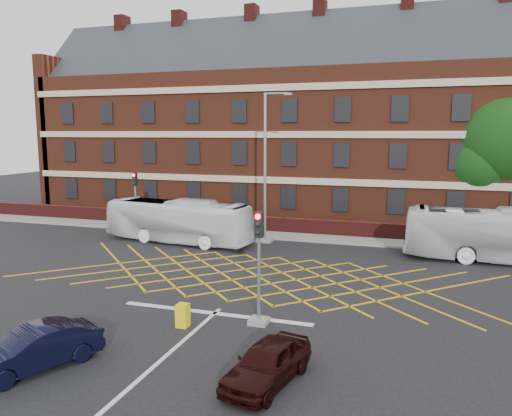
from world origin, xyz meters
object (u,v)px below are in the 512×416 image
(bus_left, at_px, (178,221))
(car_navy, at_px, (34,349))
(deciduous_tree, at_px, (499,146))
(traffic_light_near, at_px, (259,278))
(utility_cabinet, at_px, (183,315))
(street_lamp, at_px, (266,191))
(direction_signs, at_px, (134,209))
(bus_right, at_px, (506,236))
(car_maroon, at_px, (267,363))
(traffic_light_far, at_px, (136,207))

(bus_left, relative_size, car_navy, 2.55)
(car_navy, distance_m, deciduous_tree, 32.84)
(car_navy, xyz_separation_m, traffic_light_near, (5.34, 5.60, 1.11))
(bus_left, height_order, utility_cabinet, bus_left)
(deciduous_tree, height_order, street_lamp, deciduous_tree)
(traffic_light_near, distance_m, street_lamp, 14.44)
(bus_left, relative_size, direction_signs, 4.62)
(bus_right, distance_m, traffic_light_near, 16.42)
(traffic_light_near, relative_size, utility_cabinet, 4.92)
(deciduous_tree, xyz_separation_m, street_lamp, (-14.80, -8.64, -2.79))
(deciduous_tree, relative_size, utility_cabinet, 11.96)
(car_maroon, distance_m, street_lamp, 19.02)
(deciduous_tree, distance_m, traffic_light_near, 25.31)
(utility_cabinet, bearing_deg, street_lamp, 95.19)
(bus_right, relative_size, street_lamp, 1.12)
(deciduous_tree, xyz_separation_m, traffic_light_far, (-24.83, -8.20, -4.40))
(traffic_light_near, bearing_deg, utility_cabinet, -156.16)
(bus_left, relative_size, utility_cabinet, 11.69)
(bus_left, bearing_deg, utility_cabinet, -144.79)
(car_navy, distance_m, utility_cabinet, 5.24)
(bus_left, relative_size, traffic_light_near, 2.38)
(car_navy, bearing_deg, traffic_light_far, 137.80)
(street_lamp, bearing_deg, direction_signs, 171.31)
(street_lamp, relative_size, direction_signs, 4.38)
(car_maroon, distance_m, traffic_light_near, 4.63)
(deciduous_tree, xyz_separation_m, traffic_light_near, (-10.85, -22.44, -4.40))
(car_maroon, xyz_separation_m, traffic_light_near, (-1.60, 4.19, 1.15))
(traffic_light_far, bearing_deg, bus_left, -27.55)
(bus_right, height_order, car_navy, bus_right)
(bus_right, relative_size, direction_signs, 4.92)
(bus_right, xyz_separation_m, traffic_light_far, (-24.20, 1.38, 0.26))
(deciduous_tree, distance_m, direction_signs, 27.14)
(traffic_light_far, bearing_deg, direction_signs, 127.96)
(bus_right, relative_size, traffic_light_far, 2.53)
(car_navy, bearing_deg, car_maroon, 35.77)
(bus_right, bearing_deg, car_maroon, 152.82)
(car_maroon, height_order, utility_cabinet, car_maroon)
(traffic_light_far, height_order, utility_cabinet, traffic_light_far)
(bus_right, xyz_separation_m, car_navy, (-15.56, -18.46, -0.85))
(bus_right, bearing_deg, bus_left, 92.68)
(street_lamp, bearing_deg, traffic_light_far, 177.47)
(car_maroon, relative_size, street_lamp, 0.37)
(bus_left, bearing_deg, traffic_light_near, -133.96)
(traffic_light_near, bearing_deg, car_navy, -133.60)
(car_navy, xyz_separation_m, car_maroon, (6.94, 1.41, -0.04))
(car_maroon, bearing_deg, street_lamp, 119.38)
(traffic_light_near, relative_size, traffic_light_far, 1.00)
(bus_left, xyz_separation_m, traffic_light_near, (9.33, -11.81, 0.35))
(traffic_light_near, distance_m, traffic_light_far, 19.95)
(car_maroon, bearing_deg, utility_cabinet, 156.22)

